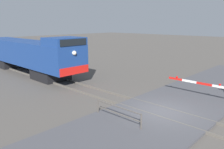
{
  "coord_description": "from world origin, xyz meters",
  "views": [
    {
      "loc": [
        -11.06,
        -6.37,
        5.24
      ],
      "look_at": [
        0.96,
        5.02,
        1.42
      ],
      "focal_mm": 36.13,
      "sensor_mm": 36.0,
      "label": 1
    }
  ],
  "objects": [
    {
      "name": "rail_track_right",
      "position": [
        0.72,
        0.0,
        0.07
      ],
      "size": [
        0.08,
        80.0,
        0.15
      ],
      "primitive_type": "cube",
      "color": "#59544C",
      "rests_on": "ground_plane"
    },
    {
      "name": "guard_railing",
      "position": [
        -2.71,
        1.12,
        0.63
      ],
      "size": [
        0.08,
        3.15,
        0.95
      ],
      "color": "#4C4742",
      "rests_on": "ground_plane"
    },
    {
      "name": "ground_plane",
      "position": [
        0.0,
        0.0,
        0.0
      ],
      "size": [
        160.0,
        160.0,
        0.0
      ],
      "primitive_type": "plane",
      "color": "#514C47"
    },
    {
      "name": "road_surface",
      "position": [
        0.0,
        0.0,
        0.07
      ],
      "size": [
        36.0,
        5.64,
        0.14
      ],
      "primitive_type": "cube",
      "color": "#47474C",
      "rests_on": "ground_plane"
    },
    {
      "name": "locomotive",
      "position": [
        0.0,
        16.45,
        2.06
      ],
      "size": [
        3.03,
        16.92,
        4.04
      ],
      "color": "black",
      "rests_on": "ground_plane"
    },
    {
      "name": "rail_track_left",
      "position": [
        -0.72,
        0.0,
        0.07
      ],
      "size": [
        0.08,
        80.0,
        0.15
      ],
      "primitive_type": "cube",
      "color": "#59544C",
      "rests_on": "ground_plane"
    }
  ]
}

